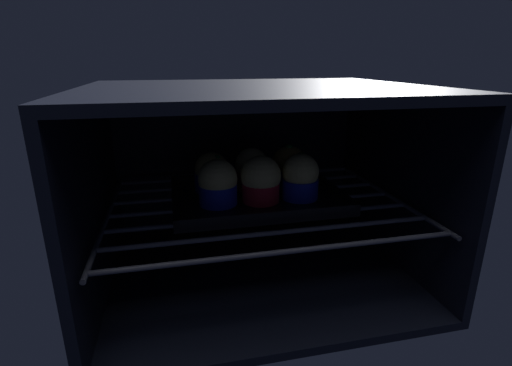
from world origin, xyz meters
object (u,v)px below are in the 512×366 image
(baking_tray, at_px, (256,196))
(muffin_row1_col1, at_px, (252,170))
(muffin_row1_col0, at_px, (212,174))
(muffin_row0_col1, at_px, (262,181))
(muffin_row1_col2, at_px, (289,167))
(muffin_row0_col0, at_px, (218,184))
(muffin_row0_col2, at_px, (300,177))

(baking_tray, bearing_deg, muffin_row1_col1, 90.04)
(muffin_row1_col1, bearing_deg, muffin_row1_col0, 179.58)
(muffin_row1_col0, height_order, muffin_row1_col1, muffin_row1_col1)
(muffin_row0_col1, relative_size, muffin_row1_col2, 0.99)
(baking_tray, xyz_separation_m, muffin_row1_col1, (-0.00, 0.04, 0.04))
(baking_tray, distance_m, muffin_row1_col0, 0.10)
(muffin_row0_col0, xyz_separation_m, muffin_row1_col2, (0.15, 0.07, 0.00))
(muffin_row1_col0, bearing_deg, muffin_row0_col1, -43.83)
(muffin_row0_col1, bearing_deg, muffin_row1_col2, 45.67)
(muffin_row0_col2, relative_size, muffin_row1_col1, 1.04)
(muffin_row0_col2, bearing_deg, muffin_row1_col0, 153.21)
(baking_tray, height_order, muffin_row1_col2, muffin_row1_col2)
(muffin_row0_col1, bearing_deg, muffin_row0_col2, 0.46)
(muffin_row0_col1, height_order, muffin_row0_col2, same)
(muffin_row0_col1, distance_m, muffin_row1_col0, 0.11)
(baking_tray, xyz_separation_m, muffin_row1_col2, (0.08, 0.04, 0.04))
(muffin_row0_col0, xyz_separation_m, muffin_row1_col0, (-0.00, 0.08, -0.00))
(muffin_row0_col2, xyz_separation_m, muffin_row1_col1, (-0.08, 0.08, -0.00))
(baking_tray, distance_m, muffin_row0_col2, 0.10)
(muffin_row1_col1, bearing_deg, muffin_row0_col2, -45.86)
(baking_tray, height_order, muffin_row0_col1, muffin_row0_col1)
(baking_tray, bearing_deg, muffin_row1_col2, 26.04)
(muffin_row0_col2, bearing_deg, baking_tray, 153.25)
(muffin_row0_col0, distance_m, muffin_row1_col1, 0.11)
(muffin_row0_col0, relative_size, muffin_row0_col1, 0.97)
(muffin_row0_col1, distance_m, muffin_row1_col1, 0.08)
(baking_tray, xyz_separation_m, muffin_row0_col1, (0.00, -0.04, 0.04))
(muffin_row0_col0, bearing_deg, muffin_row1_col1, 44.45)
(baking_tray, height_order, muffin_row1_col0, muffin_row1_col0)
(muffin_row0_col1, bearing_deg, muffin_row1_col1, 91.86)
(muffin_row0_col0, distance_m, muffin_row0_col2, 0.15)
(muffin_row0_col2, bearing_deg, muffin_row1_col2, 88.84)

